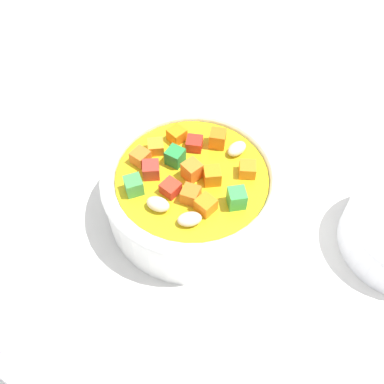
% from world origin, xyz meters
% --- Properties ---
extents(ground_plane, '(1.40, 1.40, 0.02)m').
position_xyz_m(ground_plane, '(0.00, 0.00, -0.01)').
color(ground_plane, silver).
extents(soup_bowl_main, '(0.16, 0.16, 0.07)m').
position_xyz_m(soup_bowl_main, '(0.00, -0.00, 0.03)').
color(soup_bowl_main, white).
rests_on(soup_bowl_main, ground_plane).
extents(spoon, '(0.10, 0.19, 0.01)m').
position_xyz_m(spoon, '(-0.09, 0.07, 0.00)').
color(spoon, silver).
rests_on(spoon, ground_plane).
extents(pepper_shaker, '(0.03, 0.03, 0.09)m').
position_xyz_m(pepper_shaker, '(0.10, -0.17, 0.04)').
color(pepper_shaker, silver).
rests_on(pepper_shaker, ground_plane).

